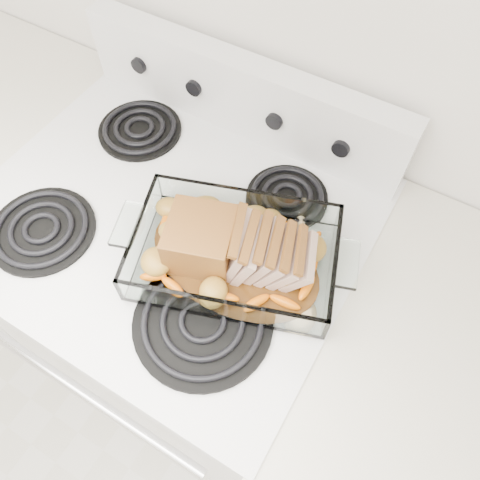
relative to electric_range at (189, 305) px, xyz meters
The scene contains 7 objects.
electric_range is the anchor object (origin of this frame).
counter_left 0.67m from the electric_range, behind, with size 0.58×0.68×0.93m.
counter_right 0.67m from the electric_range, ahead, with size 0.58×0.68×0.93m.
baking_dish 0.51m from the electric_range, ahead, with size 0.37×0.24×0.07m.
pork_roast 0.54m from the electric_range, 10.31° to the right, with size 0.27×0.12×0.10m.
roast_vegetables 0.52m from the electric_range, ahead, with size 0.35×0.19×0.04m.
wooden_spoon 0.56m from the electric_range, ahead, with size 0.13×0.23×0.02m.
Camera 1 is at (0.41, 1.26, 1.72)m, focal length 35.00 mm.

